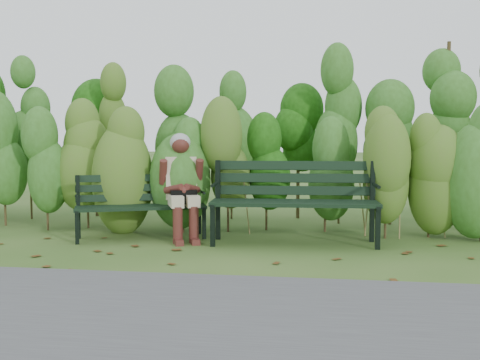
# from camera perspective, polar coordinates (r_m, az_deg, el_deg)

# --- Properties ---
(ground) EXTENTS (80.00, 80.00, 0.00)m
(ground) POSITION_cam_1_polar(r_m,az_deg,el_deg) (5.88, -0.50, -7.57)
(ground) COLOR #2B5117
(footpath) EXTENTS (60.00, 2.50, 0.01)m
(footpath) POSITION_cam_1_polar(r_m,az_deg,el_deg) (3.80, -5.82, -14.28)
(footpath) COLOR #474749
(footpath) RESTS_ON ground
(hedge_band) EXTENTS (11.04, 1.67, 2.42)m
(hedge_band) POSITION_cam_1_polar(r_m,az_deg,el_deg) (7.60, 1.67, 4.69)
(hedge_band) COLOR #47381E
(hedge_band) RESTS_ON ground
(leaf_litter) EXTENTS (6.04, 2.20, 0.01)m
(leaf_litter) POSITION_cam_1_polar(r_m,az_deg,el_deg) (5.73, -1.06, -7.86)
(leaf_litter) COLOR #583816
(leaf_litter) RESTS_ON ground
(bench_left) EXTENTS (1.61, 1.03, 0.77)m
(bench_left) POSITION_cam_1_polar(r_m,az_deg,el_deg) (6.88, -10.07, -2.08)
(bench_left) COLOR black
(bench_left) RESTS_ON ground
(bench_right) EXTENTS (1.92, 0.72, 0.94)m
(bench_right) POSITION_cam_1_polar(r_m,az_deg,el_deg) (6.48, 5.53, -1.49)
(bench_right) COLOR black
(bench_right) RESTS_ON ground
(seated_woman) EXTENTS (0.62, 0.84, 1.26)m
(seated_woman) POSITION_cam_1_polar(r_m,az_deg,el_deg) (6.74, -5.93, -0.09)
(seated_woman) COLOR #BEAA93
(seated_woman) RESTS_ON ground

